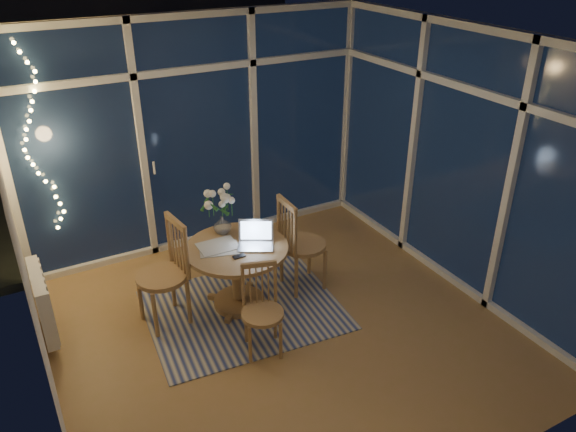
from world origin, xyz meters
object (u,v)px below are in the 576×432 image
object	(u,v)px
laptop	(255,236)
flower_vase	(222,224)
chair_front	(262,312)
chair_right	(303,242)
dining_table	(238,277)
chair_left	(161,274)

from	to	relation	value
laptop	flower_vase	xyz separation A→B (m)	(-0.17, 0.39, -0.02)
laptop	chair_front	bearing A→B (deg)	-82.59
chair_right	flower_vase	bearing A→B (deg)	67.90
dining_table	chair_front	distance (m)	0.73
chair_right	chair_front	world-z (taller)	chair_right
chair_right	chair_front	bearing A→B (deg)	132.54
dining_table	chair_right	size ratio (longest dim) A/B	0.94
chair_left	chair_right	xyz separation A→B (m)	(1.44, -0.11, -0.01)
laptop	dining_table	bearing A→B (deg)	-178.76
chair_right	laptop	distance (m)	0.63
dining_table	chair_left	world-z (taller)	chair_left
chair_right	chair_front	size ratio (longest dim) A/B	1.24
chair_right	laptop	xyz separation A→B (m)	(-0.56, -0.07, 0.27)
dining_table	chair_front	world-z (taller)	chair_front
chair_right	chair_front	xyz separation A→B (m)	(-0.81, -0.70, -0.10)
laptop	chair_right	bearing A→B (deg)	36.06
chair_left	laptop	size ratio (longest dim) A/B	3.20
flower_vase	chair_left	bearing A→B (deg)	-163.22
chair_left	chair_right	world-z (taller)	chair_left
chair_left	flower_vase	bearing A→B (deg)	99.26
chair_left	laptop	bearing A→B (deg)	70.92
dining_table	laptop	size ratio (longest dim) A/B	2.96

